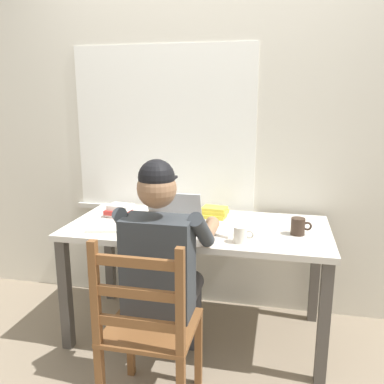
# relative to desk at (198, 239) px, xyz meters

# --- Properties ---
(ground_plane) EXTENTS (8.00, 8.00, 0.00)m
(ground_plane) POSITION_rel_desk_xyz_m (0.00, 0.00, -0.65)
(ground_plane) COLOR gray
(back_wall) EXTENTS (6.00, 0.08, 2.60)m
(back_wall) POSITION_rel_desk_xyz_m (-0.01, 0.45, 0.65)
(back_wall) COLOR silver
(back_wall) RESTS_ON ground
(desk) EXTENTS (1.59, 0.75, 0.74)m
(desk) POSITION_rel_desk_xyz_m (0.00, 0.00, 0.00)
(desk) COLOR beige
(desk) RESTS_ON ground
(seated_person) EXTENTS (0.50, 0.60, 1.23)m
(seated_person) POSITION_rel_desk_xyz_m (-0.08, -0.45, 0.02)
(seated_person) COLOR #33383D
(seated_person) RESTS_ON ground
(wooden_chair) EXTENTS (0.42, 0.42, 0.92)m
(wooden_chair) POSITION_rel_desk_xyz_m (-0.08, -0.73, -0.20)
(wooden_chair) COLOR brown
(wooden_chair) RESTS_ON ground
(laptop) EXTENTS (0.33, 0.31, 0.22)m
(laptop) POSITION_rel_desk_xyz_m (-0.13, -0.17, 0.14)
(laptop) COLOR #ADAFB2
(laptop) RESTS_ON desk
(computer_mouse) EXTENTS (0.06, 0.10, 0.03)m
(computer_mouse) POSITION_rel_desk_xyz_m (0.10, -0.22, 0.11)
(computer_mouse) COLOR black
(computer_mouse) RESTS_ON desk
(coffee_mug_white) EXTENTS (0.11, 0.07, 0.09)m
(coffee_mug_white) POSITION_rel_desk_xyz_m (0.29, -0.25, 0.13)
(coffee_mug_white) COLOR silver
(coffee_mug_white) RESTS_ON desk
(coffee_mug_dark) EXTENTS (0.12, 0.08, 0.10)m
(coffee_mug_dark) POSITION_rel_desk_xyz_m (0.60, -0.05, 0.14)
(coffee_mug_dark) COLOR #38281E
(coffee_mug_dark) RESTS_ON desk
(book_stack_main) EXTENTS (0.19, 0.14, 0.07)m
(book_stack_main) POSITION_rel_desk_xyz_m (0.07, 0.19, 0.12)
(book_stack_main) COLOR gold
(book_stack_main) RESTS_ON desk
(book_stack_side) EXTENTS (0.18, 0.15, 0.08)m
(book_stack_side) POSITION_rel_desk_xyz_m (-0.55, 0.08, 0.13)
(book_stack_side) COLOR white
(book_stack_side) RESTS_ON desk
(paper_pile_near_laptop) EXTENTS (0.28, 0.19, 0.01)m
(paper_pile_near_laptop) POSITION_rel_desk_xyz_m (-0.50, -0.20, 0.10)
(paper_pile_near_laptop) COLOR silver
(paper_pile_near_laptop) RESTS_ON desk
(paper_pile_back_corner) EXTENTS (0.30, 0.28, 0.02)m
(paper_pile_back_corner) POSITION_rel_desk_xyz_m (0.15, -0.07, 0.10)
(paper_pile_back_corner) COLOR white
(paper_pile_back_corner) RESTS_ON desk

